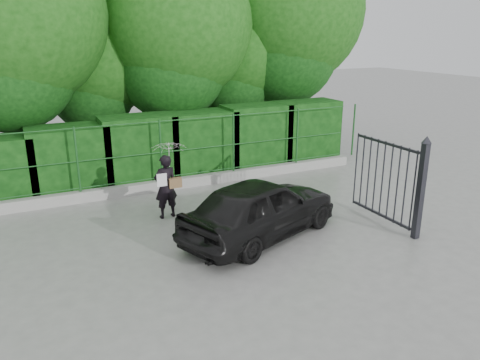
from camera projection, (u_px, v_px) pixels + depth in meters
name	position (u px, v px, depth m)	size (l,w,h in m)	color
ground	(207.00, 256.00, 9.75)	(80.00, 80.00, 0.00)	gray
kerb	(149.00, 187.00, 13.57)	(14.00, 0.25, 0.30)	#9E9E99
fence	(155.00, 151.00, 13.35)	(14.13, 0.06, 1.80)	#1A4F1E
hedge	(143.00, 150.00, 14.21)	(14.20, 1.20, 2.17)	black
trees	(149.00, 27.00, 15.47)	(17.10, 6.15, 8.08)	black
gate	(405.00, 182.00, 10.66)	(0.22, 2.33, 2.36)	#25252B
woman	(168.00, 169.00, 11.49)	(0.90, 0.90, 1.91)	black
car	(261.00, 208.00, 10.49)	(1.64, 4.07, 1.39)	black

